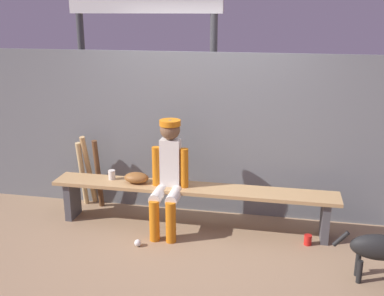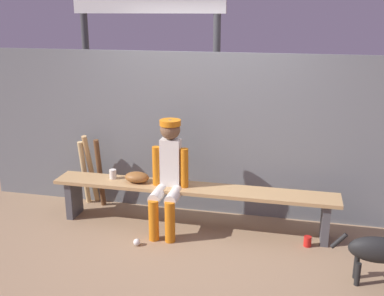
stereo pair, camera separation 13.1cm
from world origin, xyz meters
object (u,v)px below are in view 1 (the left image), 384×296
object	(u,v)px
dugout_bench	(192,195)
bat_wood_tan	(89,170)
cup_on_ground	(308,240)
bat_wood_natural	(82,174)
scoreboard	(150,14)
baseball	(138,243)
cup_on_bench	(112,175)
player_seated	(168,173)
baseball_glove	(136,178)
bat_wood_dark	(98,174)

from	to	relation	value
dugout_bench	bat_wood_tan	xyz separation A→B (m)	(-1.39, 0.37, 0.07)
dugout_bench	cup_on_ground	size ratio (longest dim) A/B	29.07
bat_wood_natural	scoreboard	size ratio (longest dim) A/B	0.26
baseball	cup_on_ground	xyz separation A→B (m)	(1.75, 0.39, 0.02)
dugout_bench	cup_on_bench	world-z (taller)	cup_on_bench
player_seated	cup_on_bench	size ratio (longest dim) A/B	11.33
bat_wood_natural	cup_on_bench	world-z (taller)	bat_wood_natural
bat_wood_tan	cup_on_ground	xyz separation A→B (m)	(2.66, -0.53, -0.41)
player_seated	bat_wood_tan	bearing A→B (deg)	157.09
player_seated	bat_wood_tan	size ratio (longest dim) A/B	1.33
baseball_glove	cup_on_bench	world-z (taller)	baseball_glove
bat_wood_tan	baseball_glove	bearing A→B (deg)	-26.55
scoreboard	bat_wood_natural	bearing A→B (deg)	-115.59
baseball	scoreboard	world-z (taller)	scoreboard
bat_wood_tan	player_seated	bearing A→B (deg)	-22.91
baseball_glove	baseball	distance (m)	0.77
baseball_glove	cup_on_bench	xyz separation A→B (m)	(-0.31, 0.05, -0.01)
player_seated	bat_wood_natural	bearing A→B (deg)	159.70
player_seated	bat_wood_natural	xyz separation A→B (m)	(-1.22, 0.45, -0.26)
cup_on_ground	cup_on_bench	world-z (taller)	cup_on_bench
bat_wood_tan	bat_wood_dark	bearing A→B (deg)	-21.82
dugout_bench	baseball_glove	distance (m)	0.66
player_seated	bat_wood_dark	bearing A→B (deg)	156.93
cup_on_bench	cup_on_ground	bearing A→B (deg)	-5.28
baseball_glove	cup_on_bench	bearing A→B (deg)	171.33
bat_wood_dark	scoreboard	world-z (taller)	scoreboard
cup_on_ground	scoreboard	bearing A→B (deg)	142.13
bat_wood_natural	cup_on_ground	world-z (taller)	bat_wood_natural
cup_on_bench	bat_wood_tan	bearing A→B (deg)	143.05
scoreboard	player_seated	bearing A→B (deg)	-68.36
player_seated	bat_wood_tan	world-z (taller)	player_seated
scoreboard	bat_wood_dark	bearing A→B (deg)	-105.97
dugout_bench	baseball	distance (m)	0.80
baseball_glove	cup_on_ground	xyz separation A→B (m)	(1.92, -0.16, -0.50)
dugout_bench	bat_wood_tan	bearing A→B (deg)	165.00
bat_wood_tan	baseball	bearing A→B (deg)	-45.03
player_seated	cup_on_ground	world-z (taller)	player_seated
bat_wood_tan	dugout_bench	bearing A→B (deg)	-15.00
bat_wood_natural	scoreboard	distance (m)	2.32
dugout_bench	player_seated	size ratio (longest dim) A/B	2.57
scoreboard	bat_wood_tan	bearing A→B (deg)	-113.05
player_seated	scoreboard	distance (m)	2.41
baseball_glove	scoreboard	distance (m)	2.35
baseball_glove	baseball	world-z (taller)	baseball_glove
baseball_glove	bat_wood_dark	world-z (taller)	bat_wood_dark
dugout_bench	scoreboard	bearing A→B (deg)	120.28
player_seated	scoreboard	xyz separation A→B (m)	(-0.65, 1.64, 1.64)
cup_on_bench	scoreboard	world-z (taller)	scoreboard
player_seated	baseball	distance (m)	0.81
bat_wood_natural	baseball	xyz separation A→B (m)	(0.99, -0.89, -0.38)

